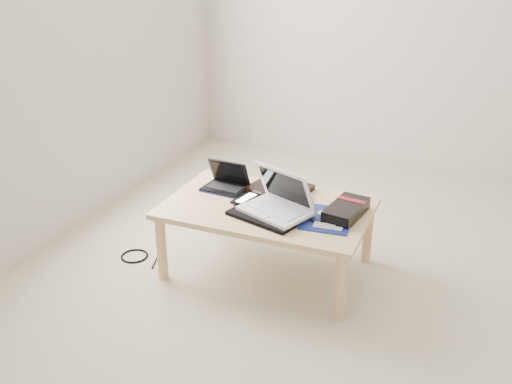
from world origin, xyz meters
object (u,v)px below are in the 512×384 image
at_px(netbook, 226,183).
at_px(gpu_box, 346,210).
at_px(coffee_table, 267,213).
at_px(white_laptop, 278,202).

distance_m(netbook, gpu_box, 0.73).
relative_size(coffee_table, gpu_box, 3.42).
bearing_deg(netbook, gpu_box, -6.27).
height_order(coffee_table, white_laptop, white_laptop).
bearing_deg(gpu_box, white_laptop, -160.14).
relative_size(netbook, white_laptop, 0.63).
bearing_deg(white_laptop, netbook, 153.05).
xyz_separation_m(white_laptop, gpu_box, (0.33, 0.12, -0.04)).
height_order(coffee_table, netbook, netbook).
bearing_deg(white_laptop, coffee_table, 138.40).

